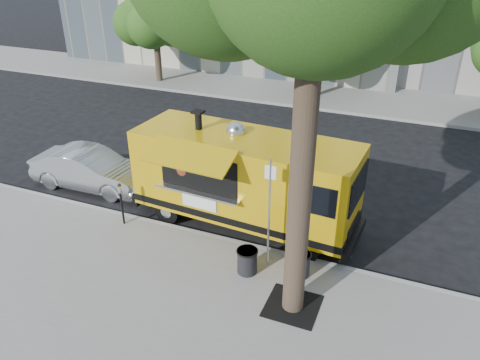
# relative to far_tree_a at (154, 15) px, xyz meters

# --- Properties ---
(ground) EXTENTS (120.00, 120.00, 0.00)m
(ground) POSITION_rel_far_tree_a_xyz_m (10.00, -12.30, -3.78)
(ground) COLOR black
(ground) RESTS_ON ground
(sidewalk) EXTENTS (60.00, 6.00, 0.15)m
(sidewalk) POSITION_rel_far_tree_a_xyz_m (10.00, -16.30, -3.70)
(sidewalk) COLOR gray
(sidewalk) RESTS_ON ground
(curb) EXTENTS (60.00, 0.14, 0.16)m
(curb) POSITION_rel_far_tree_a_xyz_m (10.00, -13.23, -3.70)
(curb) COLOR #999993
(curb) RESTS_ON ground
(far_sidewalk) EXTENTS (60.00, 5.00, 0.15)m
(far_sidewalk) POSITION_rel_far_tree_a_xyz_m (10.00, 1.20, -3.70)
(far_sidewalk) COLOR gray
(far_sidewalk) RESTS_ON ground
(tree_well) EXTENTS (1.20, 1.20, 0.02)m
(tree_well) POSITION_rel_far_tree_a_xyz_m (12.60, -15.10, -3.62)
(tree_well) COLOR black
(tree_well) RESTS_ON sidewalk
(far_tree_a) EXTENTS (3.42, 3.42, 5.36)m
(far_tree_a) POSITION_rel_far_tree_a_xyz_m (0.00, 0.00, 0.00)
(far_tree_a) COLOR #33261C
(far_tree_a) RESTS_ON far_sidewalk
(far_tree_b) EXTENTS (3.60, 3.60, 5.50)m
(far_tree_b) POSITION_rel_far_tree_a_xyz_m (9.00, 0.40, 0.06)
(far_tree_b) COLOR #33261C
(far_tree_b) RESTS_ON far_sidewalk
(sign_post) EXTENTS (0.28, 0.06, 3.00)m
(sign_post) POSITION_rel_far_tree_a_xyz_m (11.55, -13.85, -1.93)
(sign_post) COLOR silver
(sign_post) RESTS_ON sidewalk
(parking_meter) EXTENTS (0.11, 0.11, 1.33)m
(parking_meter) POSITION_rel_far_tree_a_xyz_m (7.00, -13.65, -2.79)
(parking_meter) COLOR black
(parking_meter) RESTS_ON sidewalk
(food_truck) EXTENTS (6.83, 3.31, 3.31)m
(food_truck) POSITION_rel_far_tree_a_xyz_m (10.18, -12.13, -2.22)
(food_truck) COLOR #D0A10A
(food_truck) RESTS_ON ground
(sedan) EXTENTS (4.15, 1.57, 1.35)m
(sedan) POSITION_rel_far_tree_a_xyz_m (4.53, -11.94, -3.10)
(sedan) COLOR #BABEC2
(sedan) RESTS_ON ground
(trash_bin_left) EXTENTS (0.54, 0.54, 0.65)m
(trash_bin_left) POSITION_rel_far_tree_a_xyz_m (11.18, -14.34, -3.28)
(trash_bin_left) COLOR black
(trash_bin_left) RESTS_ON sidewalk
(trash_bin_right) EXTENTS (0.53, 0.53, 0.64)m
(trash_bin_right) POSITION_rel_far_tree_a_xyz_m (12.43, -13.95, -3.28)
(trash_bin_right) COLOR black
(trash_bin_right) RESTS_ON sidewalk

